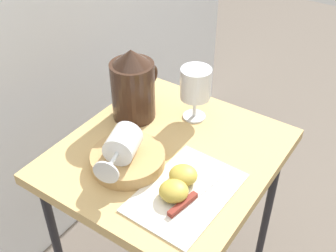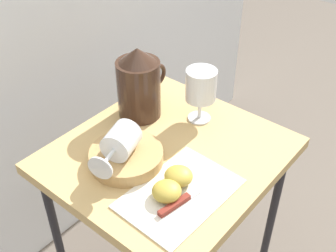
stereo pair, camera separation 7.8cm
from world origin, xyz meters
The scene contains 9 objects.
table centered at (0.00, 0.00, 0.61)m, with size 0.56×0.51×0.67m.
linen_napkin centered at (-0.10, -0.12, 0.68)m, with size 0.27×0.18×0.00m, color silver.
basket_tray centered at (-0.10, 0.05, 0.69)m, with size 0.18×0.18×0.04m, color tan.
pitcher centered at (0.08, 0.16, 0.76)m, with size 0.17×0.12×0.21m.
wine_glass_upright centered at (0.16, 0.02, 0.78)m, with size 0.08×0.08×0.15m.
wine_glass_tipped_near centered at (-0.11, 0.05, 0.75)m, with size 0.16×0.11×0.07m.
apple_half_left centered at (-0.13, -0.10, 0.70)m, with size 0.07×0.07×0.04m, color #B29938.
apple_half_right centered at (-0.07, -0.09, 0.70)m, with size 0.07×0.07×0.04m, color #B29938.
knife centered at (-0.11, -0.14, 0.68)m, with size 0.21×0.05×0.01m.
Camera 1 is at (-0.67, -0.46, 1.38)m, focal length 45.25 mm.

